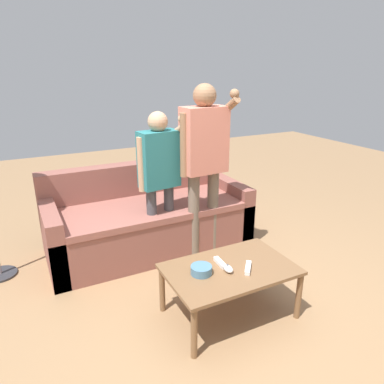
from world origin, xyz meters
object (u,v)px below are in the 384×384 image
game_remote_nunchuk (228,269)px  game_remote_wand_far (220,263)px  couch (148,219)px  snack_bowl (201,270)px  player_center (159,171)px  player_right (204,153)px  coffee_table (230,273)px  game_remote_wand_near (248,268)px

game_remote_nunchuk → game_remote_wand_far: 0.11m
couch → snack_bowl: size_ratio=13.20×
couch → player_center: (0.02, -0.31, 0.60)m
snack_bowl → player_center: 1.09m
game_remote_nunchuk → player_right: size_ratio=0.05×
couch → player_center: bearing=-85.5°
coffee_table → player_center: bearing=97.6°
player_center → couch: bearing=94.5°
snack_bowl → game_remote_wand_far: (0.18, 0.05, -0.01)m
coffee_table → snack_bowl: size_ratio=6.16×
snack_bowl → player_center: (0.09, 0.98, 0.46)m
game_remote_wand_far → coffee_table: bearing=-57.9°
couch → coffee_table: size_ratio=2.15×
couch → game_remote_wand_far: 1.26m
snack_bowl → player_right: player_right is taller
coffee_table → snack_bowl: (-0.23, 0.03, 0.08)m
couch → snack_bowl: bearing=-93.1°
game_remote_wand_near → game_remote_wand_far: size_ratio=0.97×
game_remote_wand_far → game_remote_wand_near: bearing=-47.0°
game_remote_wand_near → game_remote_wand_far: bearing=133.0°
couch → player_right: (0.42, -0.43, 0.74)m
couch → game_remote_nunchuk: (0.11, -1.36, 0.13)m
game_remote_wand_near → game_remote_wand_far: 0.21m
coffee_table → game_remote_wand_near: bearing=-39.8°
couch → coffee_table: (0.16, -1.32, 0.06)m
game_remote_nunchuk → game_remote_wand_near: size_ratio=0.60×
coffee_table → player_right: size_ratio=0.57×
game_remote_nunchuk → game_remote_wand_near: bearing=-15.9°
game_remote_nunchuk → game_remote_wand_near: game_remote_nunchuk is taller
player_right → game_remote_wand_near: 1.16m
game_remote_wand_near → couch: bearing=100.3°
player_right → game_remote_wand_far: 1.07m
couch → game_remote_wand_far: couch is taller
player_center → snack_bowl: bearing=-95.4°
coffee_table → game_remote_wand_far: game_remote_wand_far is taller
player_center → game_remote_wand_near: player_center is taller
couch → player_center: player_center is taller
player_right → player_center: bearing=162.5°
player_center → game_remote_wand_far: player_center is taller
couch → player_right: 0.95m
coffee_table → game_remote_nunchuk: size_ratio=10.61×
couch → player_center: size_ratio=1.41×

